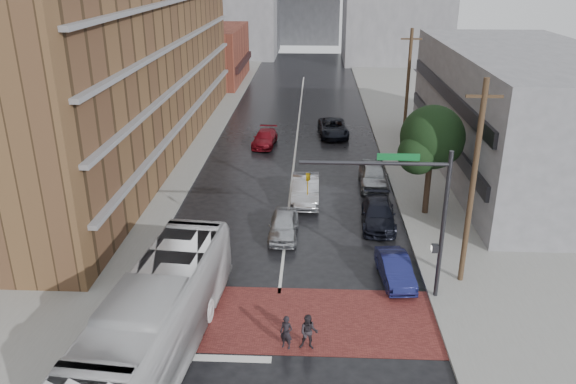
# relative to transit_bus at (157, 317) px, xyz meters

# --- Properties ---
(ground) EXTENTS (160.00, 160.00, 0.00)m
(ground) POSITION_rel_transit_bus_xyz_m (4.45, 2.08, -1.73)
(ground) COLOR black
(ground) RESTS_ON ground
(crosswalk) EXTENTS (14.00, 5.00, 0.02)m
(crosswalk) POSITION_rel_transit_bus_xyz_m (4.45, 2.58, -1.72)
(crosswalk) COLOR maroon
(crosswalk) RESTS_ON ground
(sidewalk_west) EXTENTS (9.00, 90.00, 0.15)m
(sidewalk_west) POSITION_rel_transit_bus_xyz_m (-7.05, 27.08, -1.65)
(sidewalk_west) COLOR gray
(sidewalk_west) RESTS_ON ground
(sidewalk_east) EXTENTS (9.00, 90.00, 0.15)m
(sidewalk_east) POSITION_rel_transit_bus_xyz_m (15.95, 27.08, -1.65)
(sidewalk_east) COLOR gray
(sidewalk_east) RESTS_ON ground
(storefront_west) EXTENTS (8.00, 16.00, 7.00)m
(storefront_west) POSITION_rel_transit_bus_xyz_m (-7.55, 56.08, 1.77)
(storefront_west) COLOR brown
(storefront_west) RESTS_ON ground
(building_east) EXTENTS (11.00, 26.00, 9.00)m
(building_east) POSITION_rel_transit_bus_xyz_m (20.95, 22.08, 2.77)
(building_east) COLOR gray
(building_east) RESTS_ON ground
(street_tree) EXTENTS (4.20, 4.10, 6.90)m
(street_tree) POSITION_rel_transit_bus_xyz_m (12.97, 14.11, 3.00)
(street_tree) COLOR #332319
(street_tree) RESTS_ON ground
(signal_mast) EXTENTS (6.50, 0.30, 7.20)m
(signal_mast) POSITION_rel_transit_bus_xyz_m (10.30, 4.58, 3.00)
(signal_mast) COLOR #2D2D33
(signal_mast) RESTS_ON ground
(utility_pole_near) EXTENTS (1.60, 0.26, 10.00)m
(utility_pole_near) POSITION_rel_transit_bus_xyz_m (13.25, 6.08, 3.41)
(utility_pole_near) COLOR #473321
(utility_pole_near) RESTS_ON ground
(utility_pole_far) EXTENTS (1.60, 0.26, 10.00)m
(utility_pole_far) POSITION_rel_transit_bus_xyz_m (13.25, 26.08, 3.41)
(utility_pole_far) COLOR #473321
(utility_pole_far) RESTS_ON ground
(transit_bus) EXTENTS (4.04, 12.64, 3.46)m
(transit_bus) POSITION_rel_transit_bus_xyz_m (0.00, 0.00, 0.00)
(transit_bus) COLOR #B9B9BB
(transit_bus) RESTS_ON ground
(pedestrian_a) EXTENTS (0.63, 0.52, 1.47)m
(pedestrian_a) POSITION_rel_transit_bus_xyz_m (4.99, 0.58, -1.00)
(pedestrian_a) COLOR black
(pedestrian_a) RESTS_ON ground
(pedestrian_b) EXTENTS (0.80, 0.65, 1.56)m
(pedestrian_b) POSITION_rel_transit_bus_xyz_m (5.89, 0.58, -0.95)
(pedestrian_b) COLOR #262025
(pedestrian_b) RESTS_ON ground
(car_travel_a) EXTENTS (1.68, 4.06, 1.38)m
(car_travel_a) POSITION_rel_transit_bus_xyz_m (4.33, 10.65, -1.04)
(car_travel_a) COLOR #B2B5BA
(car_travel_a) RESTS_ON ground
(car_travel_b) EXTENTS (1.76, 5.00, 1.65)m
(car_travel_b) POSITION_rel_transit_bus_xyz_m (5.48, 15.84, -0.91)
(car_travel_b) COLOR #B6B7BE
(car_travel_b) RESTS_ON ground
(car_travel_c) EXTENTS (2.15, 4.56, 1.29)m
(car_travel_c) POSITION_rel_transit_bus_xyz_m (1.78, 27.95, -1.09)
(car_travel_c) COLOR maroon
(car_travel_c) RESTS_ON ground
(suv_travel) EXTENTS (2.87, 5.51, 1.48)m
(suv_travel) POSITION_rel_transit_bus_xyz_m (7.71, 31.19, -0.99)
(suv_travel) COLOR black
(suv_travel) RESTS_ON ground
(car_parked_near) EXTENTS (1.73, 3.99, 1.28)m
(car_parked_near) POSITION_rel_transit_bus_xyz_m (10.05, 6.08, -1.09)
(car_parked_near) COLOR #15194C
(car_parked_near) RESTS_ON ground
(car_parked_mid) EXTENTS (2.20, 4.89, 1.39)m
(car_parked_mid) POSITION_rel_transit_bus_xyz_m (9.88, 12.47, -1.03)
(car_parked_mid) COLOR black
(car_parked_mid) RESTS_ON ground
(car_parked_far) EXTENTS (2.08, 4.89, 1.65)m
(car_parked_far) POSITION_rel_transit_bus_xyz_m (10.17, 18.82, -0.90)
(car_parked_far) COLOR #929599
(car_parked_far) RESTS_ON ground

